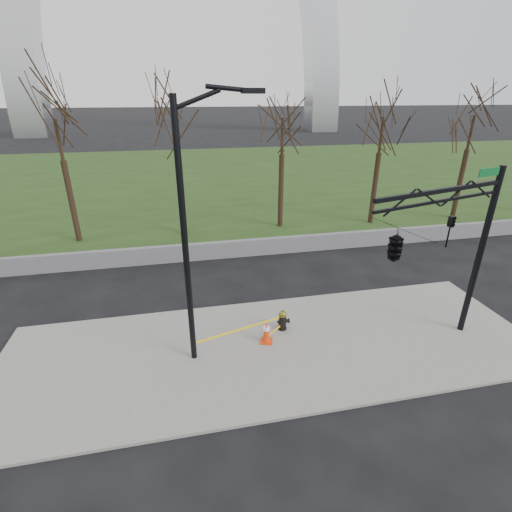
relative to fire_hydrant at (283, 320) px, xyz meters
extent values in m
plane|color=black|center=(-0.53, -0.94, -0.47)|extent=(500.00, 500.00, 0.00)
cube|color=slate|center=(-0.53, -0.94, -0.42)|extent=(18.00, 6.00, 0.10)
cube|color=#223714|center=(-0.53, 29.06, -0.44)|extent=(120.00, 40.00, 0.06)
cube|color=#59595B|center=(-0.53, 7.06, -0.02)|extent=(60.00, 0.30, 0.90)
cylinder|color=black|center=(-0.01, 0.00, -0.34)|extent=(0.32, 0.32, 0.06)
cylinder|color=black|center=(-0.01, 0.00, -0.08)|extent=(0.25, 0.25, 0.57)
cylinder|color=black|center=(0.19, -0.02, -0.03)|extent=(0.21, 0.17, 0.15)
cylinder|color=black|center=(-0.15, 0.02, -0.06)|extent=(0.11, 0.11, 0.10)
cylinder|color=olive|center=(-0.01, 0.00, 0.22)|extent=(0.29, 0.29, 0.06)
ellipsoid|color=olive|center=(-0.01, 0.00, 0.28)|extent=(0.27, 0.27, 0.20)
cylinder|color=olive|center=(-0.01, 0.00, 0.39)|extent=(0.06, 0.06, 0.08)
cube|color=red|center=(-0.75, -0.62, -0.35)|extent=(0.50, 0.50, 0.04)
cone|color=red|center=(-0.75, -0.62, 0.04)|extent=(0.31, 0.31, 0.73)
cylinder|color=white|center=(-0.75, -0.62, 0.17)|extent=(0.23, 0.23, 0.11)
cylinder|color=black|center=(-3.24, -0.94, 3.53)|extent=(0.18, 0.18, 8.00)
cylinder|color=black|center=(-2.69, -0.91, 7.38)|extent=(1.27, 0.17, 0.56)
cylinder|color=black|center=(-1.84, -0.87, 7.63)|extent=(1.21, 0.17, 0.22)
cube|color=black|center=(-1.24, -0.85, 7.58)|extent=(0.61, 0.25, 0.14)
cylinder|color=black|center=(6.36, -1.33, 2.53)|extent=(0.20, 0.20, 6.00)
cube|color=black|center=(3.94, -1.96, 5.03)|extent=(4.87, 1.39, 0.12)
cube|color=black|center=(3.94, -1.96, 4.73)|extent=(4.86, 1.35, 0.08)
cube|color=#0C5926|center=(5.78, -1.48, 5.38)|extent=(0.88, 0.27, 0.25)
imported|color=black|center=(4.62, -1.79, 3.68)|extent=(0.21, 0.24, 1.00)
imported|color=black|center=(2.49, -2.35, 3.68)|extent=(1.14, 2.54, 1.00)
cube|color=yellow|center=(-1.63, -0.47, 0.16)|extent=(3.23, 0.94, 0.08)
cube|color=yellow|center=(-0.38, -0.31, -0.18)|extent=(0.74, 0.63, 0.08)
camera|label=1|loc=(-3.27, -10.93, 7.53)|focal=26.09mm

